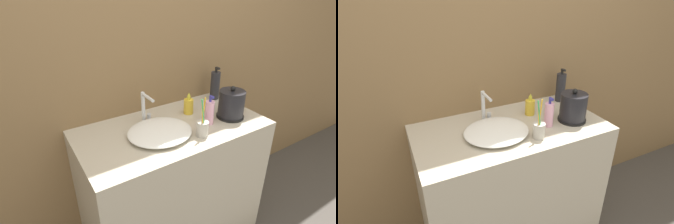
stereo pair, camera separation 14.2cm
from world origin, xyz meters
TOP-DOWN VIEW (x-y plane):
  - wall_back at (0.00, 0.58)m, footprint 6.00×0.04m
  - vanity_counter at (0.00, 0.28)m, footprint 1.08×0.56m
  - sink_basin at (-0.11, 0.24)m, footprint 0.35×0.31m
  - faucet at (-0.10, 0.41)m, footprint 0.06×0.13m
  - electric_kettle at (0.36, 0.20)m, footprint 0.16×0.16m
  - toothbrush_cup at (0.08, 0.11)m, footprint 0.06×0.06m
  - lotion_bottle at (0.20, 0.20)m, footprint 0.05×0.05m
  - shampoo_bottle at (0.17, 0.37)m, footprint 0.06×0.06m
  - mouthwash_bottle at (0.47, 0.46)m, footprint 0.06×0.06m

SIDE VIEW (x-z plane):
  - vanity_counter at x=0.00m, z-range 0.00..0.90m
  - sink_basin at x=-0.11m, z-range 0.90..0.95m
  - toothbrush_cup at x=0.08m, z-range 0.84..1.06m
  - shampoo_bottle at x=0.17m, z-range 0.89..1.02m
  - lotion_bottle at x=0.20m, z-range 0.89..1.06m
  - electric_kettle at x=0.36m, z-range 0.88..1.08m
  - mouthwash_bottle at x=0.47m, z-range 0.89..1.11m
  - faucet at x=-0.10m, z-range 0.91..1.10m
  - wall_back at x=0.00m, z-range 0.00..2.60m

